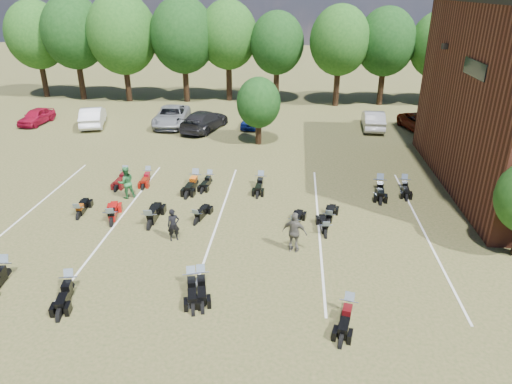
# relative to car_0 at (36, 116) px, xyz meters

# --- Properties ---
(ground) EXTENTS (160.00, 160.00, 0.00)m
(ground) POSITION_rel_car_0_xyz_m (21.32, -19.28, -0.66)
(ground) COLOR brown
(ground) RESTS_ON ground
(car_0) EXTENTS (1.87, 3.98, 1.32)m
(car_0) POSITION_rel_car_0_xyz_m (0.00, 0.00, 0.00)
(car_0) COLOR maroon
(car_0) RESTS_ON ground
(car_1) EXTENTS (3.02, 5.14, 1.60)m
(car_1) POSITION_rel_car_0_xyz_m (5.04, -0.12, 0.14)
(car_1) COLOR silver
(car_1) RESTS_ON ground
(car_2) EXTENTS (3.03, 5.81, 1.56)m
(car_2) POSITION_rel_car_0_xyz_m (11.59, 0.62, 0.12)
(car_2) COLOR gray
(car_2) RESTS_ON ground
(car_3) EXTENTS (3.70, 5.85, 1.58)m
(car_3) POSITION_rel_car_0_xyz_m (14.62, -0.52, 0.13)
(car_3) COLOR black
(car_3) RESTS_ON ground
(car_4) EXTENTS (2.25, 4.13, 1.33)m
(car_4) POSITION_rel_car_0_xyz_m (18.59, 0.79, 0.01)
(car_4) COLOR navy
(car_4) RESTS_ON ground
(car_5) EXTENTS (1.88, 4.70, 1.52)m
(car_5) POSITION_rel_car_0_xyz_m (28.40, 1.01, 0.10)
(car_5) COLOR #B5B4B0
(car_5) RESTS_ON ground
(car_6) EXTENTS (3.38, 5.19, 1.33)m
(car_6) POSITION_rel_car_0_xyz_m (32.20, 0.72, 0.01)
(car_6) COLOR #580E05
(car_6) RESTS_ON ground
(car_7) EXTENTS (1.89, 4.45, 1.28)m
(car_7) POSITION_rel_car_0_xyz_m (33.68, 0.60, -0.02)
(car_7) COLOR #333337
(car_7) RESTS_ON ground
(person_black) EXTENTS (0.67, 0.58, 1.55)m
(person_black) POSITION_rel_car_0_xyz_m (16.61, -18.33, 0.12)
(person_black) COLOR black
(person_black) RESTS_ON ground
(person_green) EXTENTS (1.11, 1.04, 1.82)m
(person_green) POSITION_rel_car_0_xyz_m (12.85, -13.97, 0.25)
(person_green) COLOR #2A7037
(person_green) RESTS_ON ground
(person_grey) EXTENTS (1.19, 0.75, 1.88)m
(person_grey) POSITION_rel_car_0_xyz_m (22.13, -18.85, 0.28)
(person_grey) COLOR #545148
(person_grey) RESTS_ON ground
(motorcycle_1) EXTENTS (1.01, 2.45, 1.33)m
(motorcycle_1) POSITION_rel_car_0_xyz_m (10.56, -21.82, -0.66)
(motorcycle_1) COLOR black
(motorcycle_1) RESTS_ON ground
(motorcycle_2) EXTENTS (1.16, 2.32, 1.24)m
(motorcycle_2) POSITION_rel_car_0_xyz_m (13.57, -22.48, -0.66)
(motorcycle_2) COLOR black
(motorcycle_2) RESTS_ON ground
(motorcycle_3) EXTENTS (1.13, 2.22, 1.19)m
(motorcycle_3) POSITION_rel_car_0_xyz_m (18.53, -21.68, -0.66)
(motorcycle_3) COLOR black
(motorcycle_3) RESTS_ON ground
(motorcycle_4) EXTENTS (1.18, 2.23, 1.19)m
(motorcycle_4) POSITION_rel_car_0_xyz_m (18.18, -21.83, -0.66)
(motorcycle_4) COLOR black
(motorcycle_4) RESTS_ON ground
(motorcycle_5) EXTENTS (1.18, 2.26, 1.20)m
(motorcycle_5) POSITION_rel_car_0_xyz_m (24.10, -22.98, -0.66)
(motorcycle_5) COLOR black
(motorcycle_5) RESTS_ON ground
(motorcycle_7) EXTENTS (1.32, 2.48, 1.32)m
(motorcycle_7) POSITION_rel_car_0_xyz_m (13.13, -17.10, -0.66)
(motorcycle_7) COLOR #9E0E0B
(motorcycle_7) RESTS_ON ground
(motorcycle_8) EXTENTS (0.93, 2.17, 1.17)m
(motorcycle_8) POSITION_rel_car_0_xyz_m (11.21, -16.57, -0.66)
(motorcycle_8) COLOR black
(motorcycle_8) RESTS_ON ground
(motorcycle_9) EXTENTS (0.86, 2.54, 1.41)m
(motorcycle_9) POSITION_rel_car_0_xyz_m (15.11, -17.24, -0.66)
(motorcycle_9) COLOR black
(motorcycle_9) RESTS_ON ground
(motorcycle_10) EXTENTS (1.07, 2.11, 1.13)m
(motorcycle_10) POSITION_rel_car_0_xyz_m (17.29, -16.64, -0.66)
(motorcycle_10) COLOR black
(motorcycle_10) RESTS_ON ground
(motorcycle_11) EXTENTS (0.81, 2.09, 1.14)m
(motorcycle_11) POSITION_rel_car_0_xyz_m (23.58, -17.35, -0.66)
(motorcycle_11) COLOR black
(motorcycle_11) RESTS_ON ground
(motorcycle_12) EXTENTS (1.07, 2.18, 1.17)m
(motorcycle_12) POSITION_rel_car_0_xyz_m (22.13, -16.95, -0.66)
(motorcycle_12) COLOR black
(motorcycle_12) RESTS_ON ground
(motorcycle_13) EXTENTS (1.09, 2.22, 1.19)m
(motorcycle_13) POSITION_rel_car_0_xyz_m (23.80, -16.23, -0.66)
(motorcycle_13) COLOR black
(motorcycle_13) RESTS_ON ground
(motorcycle_14) EXTENTS (0.70, 2.20, 1.23)m
(motorcycle_14) POSITION_rel_car_0_xyz_m (11.87, -11.50, -0.66)
(motorcycle_14) COLOR #490A0C
(motorcycle_14) RESTS_ON ground
(motorcycle_15) EXTENTS (0.81, 2.08, 1.14)m
(motorcycle_15) POSITION_rel_car_0_xyz_m (13.21, -11.27, -0.66)
(motorcycle_15) COLOR maroon
(motorcycle_15) RESTS_ON ground
(motorcycle_16) EXTENTS (0.88, 2.07, 1.12)m
(motorcycle_16) POSITION_rel_car_0_xyz_m (17.03, -11.52, -0.66)
(motorcycle_16) COLOR black
(motorcycle_16) RESTS_ON ground
(motorcycle_17) EXTENTS (0.96, 2.53, 1.38)m
(motorcycle_17) POSITION_rel_car_0_xyz_m (16.26, -11.90, -0.66)
(motorcycle_17) COLOR black
(motorcycle_17) RESTS_ON ground
(motorcycle_18) EXTENTS (0.80, 2.27, 1.25)m
(motorcycle_18) POSITION_rel_car_0_xyz_m (20.10, -11.66, -0.66)
(motorcycle_18) COLOR black
(motorcycle_18) RESTS_ON ground
(motorcycle_19) EXTENTS (1.06, 2.53, 1.37)m
(motorcycle_19) POSITION_rel_car_0_xyz_m (26.95, -11.76, -0.66)
(motorcycle_19) COLOR black
(motorcycle_19) RESTS_ON ground
(motorcycle_20) EXTENTS (0.91, 2.20, 1.20)m
(motorcycle_20) POSITION_rel_car_0_xyz_m (28.41, -11.38, -0.66)
(motorcycle_20) COLOR black
(motorcycle_20) RESTS_ON ground
(tree_line) EXTENTS (56.00, 6.00, 9.79)m
(tree_line) POSITION_rel_car_0_xyz_m (20.32, 9.72, 5.65)
(tree_line) COLOR black
(tree_line) RESTS_ON ground
(young_tree_midfield) EXTENTS (3.20, 3.20, 4.70)m
(young_tree_midfield) POSITION_rel_car_0_xyz_m (19.32, -3.78, 2.43)
(young_tree_midfield) COLOR black
(young_tree_midfield) RESTS_ON ground
(parking_lines) EXTENTS (20.10, 14.00, 0.01)m
(parking_lines) POSITION_rel_car_0_xyz_m (18.32, -16.28, -0.65)
(parking_lines) COLOR silver
(parking_lines) RESTS_ON ground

